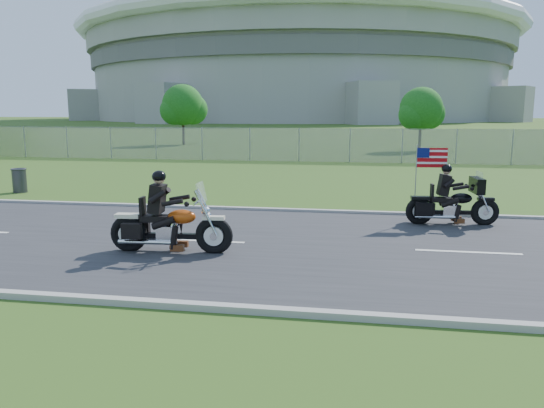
# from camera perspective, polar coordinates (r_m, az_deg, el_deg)

# --- Properties ---
(ground) EXTENTS (420.00, 420.00, 0.00)m
(ground) POSITION_cam_1_polar(r_m,az_deg,el_deg) (12.03, 1.22, -4.56)
(ground) COLOR #264615
(ground) RESTS_ON ground
(road) EXTENTS (120.00, 8.00, 0.04)m
(road) POSITION_cam_1_polar(r_m,az_deg,el_deg) (12.02, 1.22, -4.47)
(road) COLOR #28282B
(road) RESTS_ON ground
(curb_north) EXTENTS (120.00, 0.18, 0.12)m
(curb_north) POSITION_cam_1_polar(r_m,az_deg,el_deg) (15.94, 3.34, -0.75)
(curb_north) COLOR #9E9B93
(curb_north) RESTS_ON ground
(curb_south) EXTENTS (120.00, 0.18, 0.12)m
(curb_south) POSITION_cam_1_polar(r_m,az_deg,el_deg) (8.21, -2.98, -11.26)
(curb_south) COLOR #9E9B93
(curb_south) RESTS_ON ground
(fence) EXTENTS (60.00, 0.03, 2.00)m
(fence) POSITION_cam_1_polar(r_m,az_deg,el_deg) (32.28, -2.40, 6.44)
(fence) COLOR gray
(fence) RESTS_ON ground
(stadium) EXTENTS (140.40, 140.40, 29.20)m
(stadium) POSITION_cam_1_polar(r_m,az_deg,el_deg) (183.24, 2.85, 13.98)
(stadium) COLOR #A3A099
(stadium) RESTS_ON ground
(tree_fence_near) EXTENTS (3.52, 3.28, 4.75)m
(tree_fence_near) POSITION_cam_1_polar(r_m,az_deg,el_deg) (41.78, 15.80, 9.61)
(tree_fence_near) COLOR #382316
(tree_fence_near) RESTS_ON ground
(tree_fence_mid) EXTENTS (3.96, 3.69, 5.30)m
(tree_fence_mid) POSITION_cam_1_polar(r_m,az_deg,el_deg) (48.17, -9.51, 10.25)
(tree_fence_mid) COLOR #382316
(tree_fence_mid) RESTS_ON ground
(motorcycle_lead) EXTENTS (2.68, 0.75, 1.80)m
(motorcycle_lead) POSITION_cam_1_polar(r_m,az_deg,el_deg) (11.52, -11.04, -2.50)
(motorcycle_lead) COLOR black
(motorcycle_lead) RESTS_ON ground
(motorcycle_follow) EXTENTS (2.45, 0.82, 2.04)m
(motorcycle_follow) POSITION_cam_1_polar(r_m,az_deg,el_deg) (14.83, 18.81, -0.08)
(motorcycle_follow) COLOR black
(motorcycle_follow) RESTS_ON ground
(trash_can) EXTENTS (0.58, 0.58, 0.87)m
(trash_can) POSITION_cam_1_polar(r_m,az_deg,el_deg) (21.90, -25.52, 2.26)
(trash_can) COLOR #302F34
(trash_can) RESTS_ON ground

